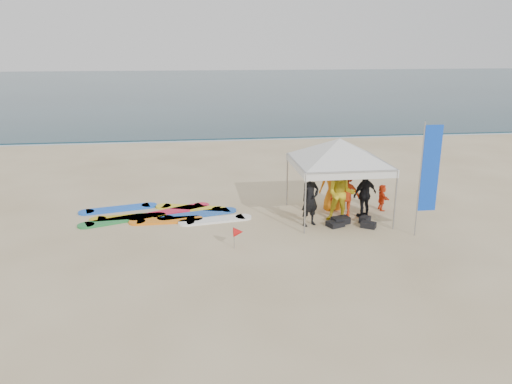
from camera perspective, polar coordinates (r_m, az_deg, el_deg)
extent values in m
plane|color=beige|center=(13.36, -2.31, -8.25)|extent=(120.00, 120.00, 0.00)
cube|color=#0C2633|center=(72.31, -6.83, 12.00)|extent=(160.00, 84.00, 0.08)
cube|color=silver|center=(30.82, -5.47, 5.99)|extent=(160.00, 1.20, 0.01)
imported|color=black|center=(15.92, 6.20, -0.78)|extent=(0.76, 0.66, 1.77)
imported|color=gold|center=(16.42, 9.68, -0.22)|extent=(1.08, 0.95, 1.86)
imported|color=red|center=(17.01, 10.28, -0.08)|extent=(1.15, 0.80, 1.63)
imported|color=black|center=(17.01, 12.33, -0.27)|extent=(1.01, 0.70, 1.58)
imported|color=orange|center=(17.50, 8.82, 0.98)|extent=(1.02, 0.73, 1.93)
imported|color=red|center=(17.98, 14.20, -0.59)|extent=(0.32, 0.87, 0.92)
cylinder|color=#A5A5A8|center=(17.86, 3.58, 1.43)|extent=(0.05, 0.05, 1.91)
cylinder|color=#A5A5A8|center=(18.61, 12.26, 1.70)|extent=(0.05, 0.05, 1.91)
cylinder|color=#A5A5A8|center=(15.18, 5.64, -1.37)|extent=(0.05, 0.05, 1.91)
cylinder|color=#A5A5A8|center=(16.06, 15.64, -0.91)|extent=(0.05, 0.05, 1.91)
cube|color=white|center=(15.33, 10.95, 1.83)|extent=(2.96, 0.02, 0.24)
cube|color=white|center=(17.99, 8.12, 4.14)|extent=(2.96, 0.02, 0.24)
cube|color=white|center=(16.30, 4.59, 2.96)|extent=(0.02, 2.96, 0.24)
cube|color=white|center=(17.12, 14.02, 3.17)|extent=(0.02, 2.96, 0.24)
pyramid|color=white|center=(16.47, 9.56, 6.07)|extent=(4.05, 4.05, 0.76)
cylinder|color=#A5A5A8|center=(15.49, 18.21, 1.27)|extent=(0.04, 0.04, 3.48)
cube|color=blue|center=(15.53, 19.30, 2.54)|extent=(0.55, 0.03, 2.59)
cylinder|color=#A5A5A8|center=(14.22, -2.51, -5.36)|extent=(0.02, 0.02, 0.60)
cone|color=red|center=(14.16, -2.04, -4.59)|extent=(0.28, 0.28, 0.28)
cube|color=black|center=(16.44, 9.64, -3.21)|extent=(0.64, 0.50, 0.22)
cube|color=black|center=(16.26, 12.72, -3.69)|extent=(0.55, 0.50, 0.18)
cube|color=black|center=(16.18, 9.05, -3.62)|extent=(0.61, 0.56, 0.16)
cube|color=black|center=(16.71, 12.33, -3.07)|extent=(0.44, 0.44, 0.20)
cube|color=yellow|center=(17.79, -7.42, -1.83)|extent=(2.13, 1.13, 0.07)
cube|color=orange|center=(16.67, -10.23, -3.24)|extent=(1.88, 0.59, 0.07)
cube|color=blue|center=(18.21, -15.45, -1.87)|extent=(2.22, 1.02, 0.07)
cube|color=blue|center=(17.11, -6.69, -2.56)|extent=(2.30, 1.10, 0.07)
cube|color=#23823B|center=(17.03, -15.97, -3.20)|extent=(1.83, 1.14, 0.07)
cube|color=gold|center=(17.21, -14.40, -2.86)|extent=(1.99, 0.69, 0.07)
cube|color=white|center=(16.51, -4.67, -3.22)|extent=(1.98, 0.84, 0.07)
cube|color=#EA1B40|center=(17.50, -9.81, -2.25)|extent=(2.47, 1.62, 0.07)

